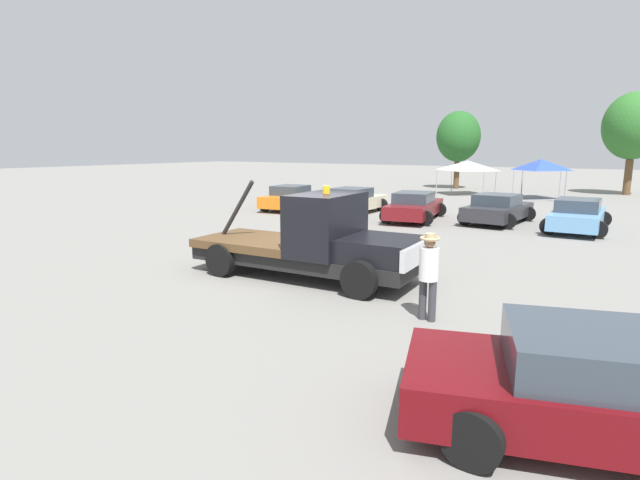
{
  "coord_description": "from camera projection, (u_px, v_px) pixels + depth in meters",
  "views": [
    {
      "loc": [
        7.33,
        -10.6,
        3.4
      ],
      "look_at": [
        0.5,
        0.0,
        1.05
      ],
      "focal_mm": 28.0,
      "sensor_mm": 36.0,
      "label": 1
    }
  ],
  "objects": [
    {
      "name": "parked_car_orange",
      "position": [
        292.0,
        198.0,
        27.58
      ],
      "size": [
        2.84,
        4.74,
        1.34
      ],
      "rotation": [
        0.0,
        0.0,
        1.71
      ],
      "color": "orange",
      "rests_on": "ground"
    },
    {
      "name": "ground_plane",
      "position": [
        304.0,
        277.0,
        13.29
      ],
      "size": [
        160.0,
        160.0,
        0.0
      ],
      "primitive_type": "plane",
      "color": "gray"
    },
    {
      "name": "person_near_truck",
      "position": [
        429.0,
        270.0,
        9.77
      ],
      "size": [
        0.39,
        0.39,
        1.76
      ],
      "rotation": [
        0.0,
        0.0,
        1.45
      ],
      "color": "#38383D",
      "rests_on": "ground"
    },
    {
      "name": "parked_car_skyblue",
      "position": [
        578.0,
        215.0,
        20.49
      ],
      "size": [
        2.43,
        4.89,
        1.34
      ],
      "rotation": [
        0.0,
        0.0,
        1.58
      ],
      "color": "#669ED1",
      "rests_on": "ground"
    },
    {
      "name": "tree_left",
      "position": [
        458.0,
        137.0,
        40.86
      ],
      "size": [
        3.54,
        3.54,
        6.32
      ],
      "color": "brown",
      "rests_on": "ground"
    },
    {
      "name": "parked_car_charcoal",
      "position": [
        498.0,
        209.0,
        22.52
      ],
      "size": [
        2.77,
        4.47,
        1.34
      ],
      "rotation": [
        0.0,
        0.0,
        1.48
      ],
      "color": "#2D2D33",
      "rests_on": "ground"
    },
    {
      "name": "foreground_car",
      "position": [
        617.0,
        391.0,
        5.72
      ],
      "size": [
        5.24,
        3.32,
        1.34
      ],
      "rotation": [
        0.0,
        0.0,
        0.31
      ],
      "color": "#5B0A0F",
      "rests_on": "ground"
    },
    {
      "name": "parked_car_maroon",
      "position": [
        414.0,
        206.0,
        23.52
      ],
      "size": [
        2.91,
        5.1,
        1.34
      ],
      "rotation": [
        0.0,
        0.0,
        1.73
      ],
      "color": "maroon",
      "rests_on": "ground"
    },
    {
      "name": "tow_truck",
      "position": [
        317.0,
        243.0,
        12.92
      ],
      "size": [
        6.29,
        2.56,
        2.51
      ],
      "rotation": [
        0.0,
        0.0,
        0.05
      ],
      "color": "black",
      "rests_on": "ground"
    },
    {
      "name": "canopy_tent_white",
      "position": [
        467.0,
        166.0,
        36.0
      ],
      "size": [
        3.39,
        3.39,
        2.45
      ],
      "color": "#9E9EA3",
      "rests_on": "ground"
    },
    {
      "name": "traffic_cone",
      "position": [
        370.0,
        237.0,
        17.68
      ],
      "size": [
        0.4,
        0.4,
        0.55
      ],
      "color": "black",
      "rests_on": "ground"
    },
    {
      "name": "tree_center",
      "position": [
        634.0,
        126.0,
        35.17
      ],
      "size": [
        4.06,
        4.06,
        7.24
      ],
      "color": "brown",
      "rests_on": "ground"
    },
    {
      "name": "parked_car_cream",
      "position": [
        353.0,
        201.0,
        25.9
      ],
      "size": [
        2.59,
        4.66,
        1.34
      ],
      "rotation": [
        0.0,
        0.0,
        1.6
      ],
      "color": "beige",
      "rests_on": "ground"
    },
    {
      "name": "canopy_tent_blue",
      "position": [
        541.0,
        165.0,
        32.98
      ],
      "size": [
        2.87,
        2.87,
        2.63
      ],
      "color": "#9E9EA3",
      "rests_on": "ground"
    }
  ]
}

